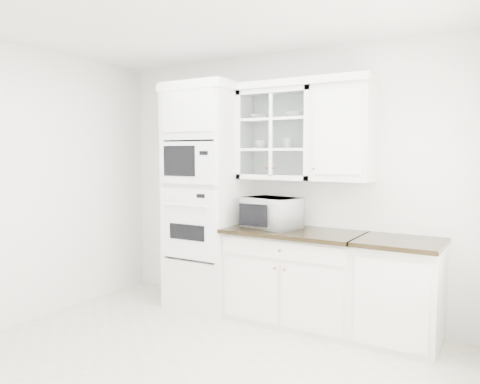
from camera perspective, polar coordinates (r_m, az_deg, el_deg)
The scene contains 13 objects.
ground at distance 3.81m, azimuth -7.44°, elevation -21.00°, with size 4.00×3.50×0.01m, color beige.
room_shell at distance 3.79m, azimuth -3.61°, elevation 6.54°, with size 4.00×3.50×2.70m.
oven_column at distance 5.04m, azimuth -4.14°, elevation -0.54°, with size 0.76×0.68×2.40m.
base_cabinet_run at distance 4.69m, azimuth 6.62°, elevation -10.12°, with size 1.32×0.67×0.92m.
extra_base_cabinet at distance 4.38m, azimuth 18.83°, elevation -11.39°, with size 0.72×0.67×0.92m.
upper_cabinet_glass at distance 4.77m, azimuth 4.72°, elevation 6.98°, with size 0.80×0.33×0.90m.
upper_cabinet_solid at distance 4.51m, azimuth 12.47°, elevation 7.03°, with size 0.55×0.33×0.90m, color white.
crown_molding at distance 4.84m, azimuth 3.48°, elevation 12.72°, with size 2.14×0.38×0.07m, color white.
countertop_microwave at distance 4.68m, azimuth 4.00°, elevation -2.51°, with size 0.53×0.44×0.31m, color white.
bowl_a at distance 4.86m, azimuth 2.44°, elevation 9.13°, with size 0.20×0.20×0.05m, color white.
bowl_b at distance 4.71m, azimuth 6.71°, elevation 9.32°, with size 0.20×0.20×0.06m, color white.
cup_a at distance 4.84m, azimuth 2.61°, elevation 5.82°, with size 0.11×0.11×0.09m, color white.
cup_b at distance 4.70m, azimuth 5.87°, elevation 5.94°, with size 0.11×0.11×0.11m, color white.
Camera 1 is at (2.17, -2.67, 1.65)m, focal length 35.00 mm.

